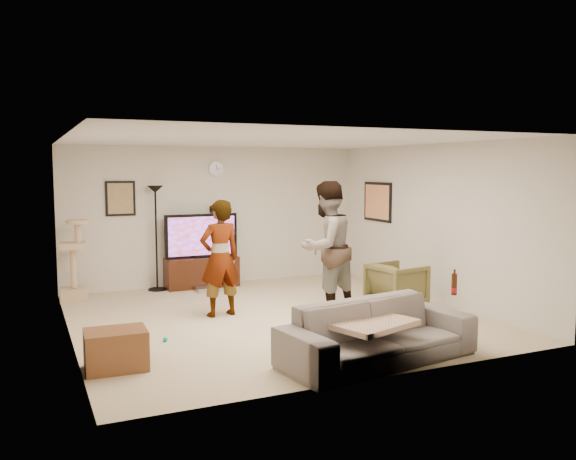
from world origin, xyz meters
name	(u,v)px	position (x,y,z in m)	size (l,w,h in m)	color
floor	(275,317)	(0.00, 0.00, -0.01)	(5.50, 5.50, 0.02)	tan
ceiling	(274,139)	(0.00, 0.00, 2.51)	(5.50, 5.50, 0.02)	silver
wall_back	(216,216)	(0.00, 2.75, 1.25)	(5.50, 0.04, 2.50)	beige
wall_front	(382,256)	(0.00, -2.75, 1.25)	(5.50, 0.04, 2.50)	beige
wall_left	(67,239)	(-2.75, 0.00, 1.25)	(0.04, 5.50, 2.50)	beige
wall_right	(433,222)	(2.75, 0.00, 1.25)	(0.04, 5.50, 2.50)	beige
wall_clock	(216,169)	(0.00, 2.72, 2.10)	(0.26, 0.26, 0.04)	white
wall_speaker	(217,209)	(0.00, 2.69, 1.38)	(0.25, 0.10, 0.10)	black
picture_back	(120,198)	(-1.70, 2.73, 1.60)	(0.42, 0.03, 0.52)	olive
picture_right	(377,202)	(2.73, 1.60, 1.50)	(0.03, 0.78, 0.62)	#EE915F
tv_stand	(202,272)	(-0.35, 2.50, 0.27)	(1.28, 0.45, 0.53)	black
console_box	(208,289)	(-0.37, 2.11, 0.04)	(0.40, 0.30, 0.07)	#B1B1B9
tv	(201,236)	(-0.35, 2.50, 0.92)	(1.30, 0.08, 0.77)	black
tv_screen	(202,236)	(-0.35, 2.46, 0.92)	(1.20, 0.01, 0.68)	#8251E2
floor_lamp	(156,238)	(-1.14, 2.55, 0.91)	(0.32, 0.32, 1.81)	black
cat_tree	(73,260)	(-2.53, 2.25, 0.66)	(0.42, 0.42, 1.31)	tan
person_left	(220,258)	(-0.69, 0.37, 0.84)	(0.61, 0.40, 1.67)	#B0AFB3
person_right	(326,247)	(0.78, -0.10, 0.97)	(0.94, 0.73, 1.93)	#476699
sofa	(378,332)	(0.26, -2.30, 0.33)	(2.23, 0.87, 0.65)	slate
throw_blanket	(370,323)	(0.15, -2.30, 0.44)	(0.90, 0.70, 0.06)	#CEA788
beer_bottle	(454,284)	(1.29, -2.30, 0.78)	(0.06, 0.06, 0.25)	#3B1709
armchair	(397,285)	(1.95, -0.20, 0.34)	(0.72, 0.74, 0.67)	brown
side_table	(116,350)	(-2.40, -1.39, 0.21)	(0.63, 0.47, 0.42)	brown
toy_ball	(165,339)	(-1.71, -0.61, 0.03)	(0.06, 0.06, 0.06)	#00A693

